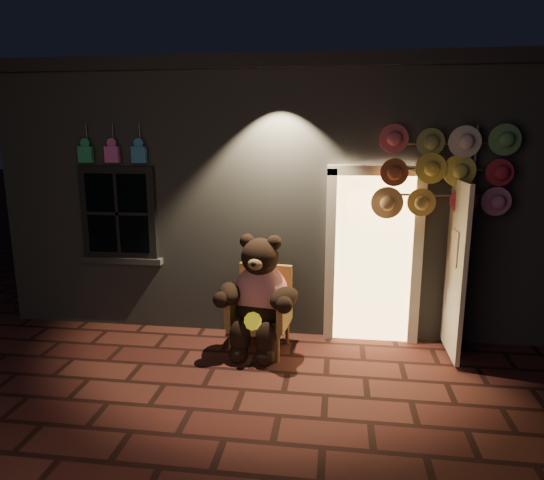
# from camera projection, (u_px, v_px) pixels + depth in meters

# --- Properties ---
(ground) EXTENTS (60.00, 60.00, 0.00)m
(ground) POSITION_uv_depth(u_px,v_px,m) (243.00, 389.00, 4.93)
(ground) COLOR #4E241E
(ground) RESTS_ON ground
(shop_building) EXTENTS (7.30, 5.95, 3.51)m
(shop_building) POSITION_uv_depth(u_px,v_px,m) (286.00, 182.00, 8.43)
(shop_building) COLOR slate
(shop_building) RESTS_ON ground
(wicker_armchair) EXTENTS (0.75, 0.69, 1.00)m
(wicker_armchair) POSITION_uv_depth(u_px,v_px,m) (262.00, 308.00, 5.82)
(wicker_armchair) COLOR #955F39
(wicker_armchair) RESTS_ON ground
(teddy_bear) EXTENTS (1.03, 0.85, 1.43)m
(teddy_bear) POSITION_uv_depth(u_px,v_px,m) (259.00, 296.00, 5.66)
(teddy_bear) COLOR red
(teddy_bear) RESTS_ON ground
(hat_rack) EXTENTS (1.51, 0.22, 2.66)m
(hat_rack) POSITION_uv_depth(u_px,v_px,m) (446.00, 172.00, 5.44)
(hat_rack) COLOR #59595E
(hat_rack) RESTS_ON ground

